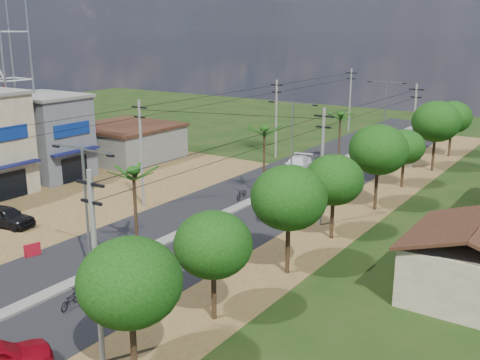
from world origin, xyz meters
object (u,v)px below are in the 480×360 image
(car_silver_mid, at_px, (275,207))
(roadside_sign, at_px, (32,250))
(moto_rider_east, at_px, (70,300))
(car_parked_dark, at_px, (7,217))
(car_white_far, at_px, (297,166))

(car_silver_mid, distance_m, roadside_sign, 18.50)
(car_silver_mid, xyz_separation_m, moto_rider_east, (-1.31, -19.45, -0.24))
(car_parked_dark, bearing_deg, moto_rider_east, -122.10)
(car_silver_mid, bearing_deg, roadside_sign, 43.68)
(car_parked_dark, height_order, moto_rider_east, car_parked_dark)
(car_white_far, height_order, car_parked_dark, car_white_far)
(car_white_far, bearing_deg, car_silver_mid, -82.19)
(car_white_far, bearing_deg, roadside_sign, -111.06)
(car_parked_dark, bearing_deg, car_silver_mid, -58.57)
(car_silver_mid, xyz_separation_m, roadside_sign, (-8.96, -16.19, -0.25))
(car_parked_dark, relative_size, roadside_sign, 4.15)
(car_parked_dark, bearing_deg, car_white_far, -31.51)
(car_silver_mid, height_order, moto_rider_east, car_silver_mid)
(car_white_far, relative_size, moto_rider_east, 3.24)
(car_parked_dark, relative_size, moto_rider_east, 2.57)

